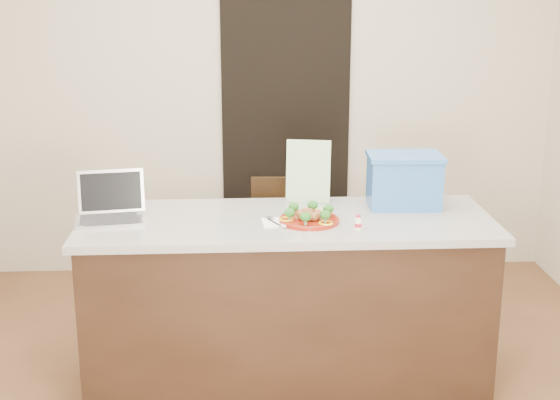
{
  "coord_description": "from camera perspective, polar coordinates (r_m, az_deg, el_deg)",
  "views": [
    {
      "loc": [
        -0.24,
        -3.46,
        2.07
      ],
      "look_at": [
        -0.04,
        0.2,
        1.03
      ],
      "focal_mm": 50.0,
      "sensor_mm": 36.0,
      "label": 1
    }
  ],
  "objects": [
    {
      "name": "room_shell",
      "position": [
        3.5,
        0.8,
        8.45
      ],
      "size": [
        4.0,
        4.0,
        4.0
      ],
      "color": "white",
      "rests_on": "ground"
    },
    {
      "name": "doorway",
      "position": [
        5.55,
        0.42,
        4.75
      ],
      "size": [
        0.9,
        0.02,
        2.0
      ],
      "primitive_type": "cube",
      "color": "black",
      "rests_on": "ground"
    },
    {
      "name": "island",
      "position": [
        4.05,
        0.5,
        -7.54
      ],
      "size": [
        2.06,
        0.76,
        0.92
      ],
      "color": "black",
      "rests_on": "ground"
    },
    {
      "name": "plate",
      "position": [
        3.83,
        2.14,
        -1.46
      ],
      "size": [
        0.3,
        0.3,
        0.02
      ],
      "rotation": [
        0.0,
        0.0,
        -0.19
      ],
      "color": "maroon",
      "rests_on": "island"
    },
    {
      "name": "meatballs",
      "position": [
        3.82,
        2.09,
        -1.07
      ],
      "size": [
        0.12,
        0.12,
        0.04
      ],
      "color": "brown",
      "rests_on": "plate"
    },
    {
      "name": "broccoli",
      "position": [
        3.81,
        2.15,
        -0.79
      ],
      "size": [
        0.25,
        0.25,
        0.04
      ],
      "color": "#195215",
      "rests_on": "plate"
    },
    {
      "name": "pepper_rings",
      "position": [
        3.83,
        2.14,
        -1.31
      ],
      "size": [
        0.26,
        0.27,
        0.01
      ],
      "color": "yellow",
      "rests_on": "plate"
    },
    {
      "name": "napkin",
      "position": [
        3.82,
        -0.17,
        -1.64
      ],
      "size": [
        0.16,
        0.16,
        0.01
      ],
      "primitive_type": "cube",
      "rotation": [
        0.0,
        0.0,
        0.09
      ],
      "color": "white",
      "rests_on": "island"
    },
    {
      "name": "fork",
      "position": [
        3.82,
        -0.47,
        -1.51
      ],
      "size": [
        0.07,
        0.17,
        0.0
      ],
      "rotation": [
        0.0,
        0.0,
        0.45
      ],
      "color": "silver",
      "rests_on": "napkin"
    },
    {
      "name": "knife",
      "position": [
        3.8,
        0.3,
        -1.62
      ],
      "size": [
        0.03,
        0.21,
        0.01
      ],
      "rotation": [
        0.0,
        0.0,
        -0.09
      ],
      "color": "silver",
      "rests_on": "napkin"
    },
    {
      "name": "yogurt_bottle",
      "position": [
        3.73,
        5.75,
        -1.73
      ],
      "size": [
        0.03,
        0.03,
        0.07
      ],
      "rotation": [
        0.0,
        0.0,
        0.05
      ],
      "color": "#EAE9CE",
      "rests_on": "island"
    },
    {
      "name": "laptop",
      "position": [
        3.96,
        -12.33,
        -0.44
      ],
      "size": [
        0.36,
        0.3,
        0.23
      ],
      "rotation": [
        0.0,
        0.0,
        0.15
      ],
      "color": "#B2B1B6",
      "rests_on": "island"
    },
    {
      "name": "leaflet",
      "position": [
        4.13,
        2.08,
        2.1
      ],
      "size": [
        0.24,
        0.09,
        0.33
      ],
      "primitive_type": "cube",
      "rotation": [
        -0.14,
        0.0,
        -0.19
      ],
      "color": "white",
      "rests_on": "island"
    },
    {
      "name": "blue_box",
      "position": [
        4.12,
        9.06,
        1.46
      ],
      "size": [
        0.39,
        0.29,
        0.28
      ],
      "rotation": [
        0.0,
        0.0,
        -0.04
      ],
      "color": "#3167B1",
      "rests_on": "island"
    },
    {
      "name": "chair",
      "position": [
        4.87,
        0.23,
        -2.95
      ],
      "size": [
        0.41,
        0.41,
        0.88
      ],
      "rotation": [
        0.0,
        0.0,
        -0.04
      ],
      "color": "black",
      "rests_on": "ground"
    }
  ]
}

